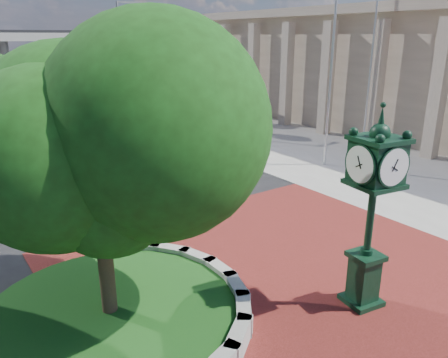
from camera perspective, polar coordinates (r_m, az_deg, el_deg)
ground at (r=13.65m, az=5.77°, el=-11.02°), size 200.00×200.00×0.00m
plaza at (r=13.01m, az=8.72°, el=-12.63°), size 12.00×12.00×0.04m
sidewalk at (r=31.21m, az=16.12°, el=5.22°), size 20.00×50.00×0.04m
planter_wall at (r=12.13m, az=-4.20°, el=-13.54°), size 2.96×6.77×0.54m
grass_bed at (r=11.37m, az=-14.57°, el=-16.98°), size 6.10×6.10×0.40m
civic_building at (r=37.91m, az=21.78°, el=13.44°), size 17.35×44.00×8.60m
tree_planter at (r=9.81m, az=-16.18°, el=0.17°), size 5.20×5.20×6.33m
tree_street at (r=27.40m, az=-27.08°, el=9.10°), size 4.40×4.40×5.45m
post_clock at (r=11.10m, az=18.78°, el=-2.90°), size 1.20×1.20×5.15m
parked_car at (r=45.69m, az=-24.56°, el=9.20°), size 2.71×4.83×1.55m
flagpole_a at (r=23.33m, az=13.94°, el=15.18°), size 1.66×0.60×10.97m
flagpole_b at (r=28.61m, az=18.72°, el=14.76°), size 1.63×0.32×10.51m
street_lamp_near at (r=34.57m, az=-13.02°, el=15.50°), size 2.02×0.26×9.02m
shrub_near at (r=31.29m, az=2.87°, el=8.88°), size 1.20×1.20×2.20m
shrub_mid at (r=34.42m, az=3.68°, el=9.72°), size 1.20×1.20×2.20m
shrub_far at (r=37.96m, az=-2.03°, el=10.53°), size 1.20×1.20×2.20m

